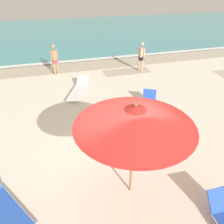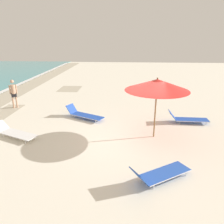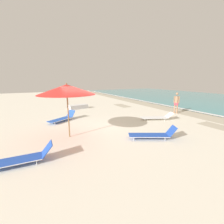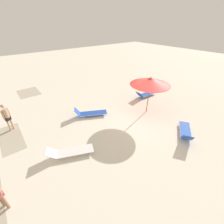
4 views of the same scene
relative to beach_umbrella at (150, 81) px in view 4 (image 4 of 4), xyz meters
name	(u,v)px [view 4 (image 4 of 4)]	position (x,y,z in m)	size (l,w,h in m)	color
ground_plane	(140,119)	(-0.27, 0.96, -2.42)	(60.00, 60.00, 0.16)	silver
beach_umbrella	(150,81)	(0.00, 0.00, 0.00)	(2.69, 2.69, 2.65)	olive
sun_lounger_under_umbrella	(146,94)	(1.79, -1.93, -2.12)	(0.68, 2.03, 0.61)	blue
sun_lounger_beside_umbrella	(90,113)	(2.09, 3.52, -2.12)	(1.55, 2.23, 0.63)	blue
sun_lounger_near_water_left	(186,131)	(-3.13, 0.18, -2.12)	(1.61, 2.04, 0.62)	blue
sun_lounger_near_water_right	(71,151)	(-0.42, 6.17, -2.13)	(1.44, 2.30, 0.53)	white
beachgoer_wading_adult	(7,116)	(3.68, 8.17, -1.34)	(0.31, 0.40, 1.76)	tan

